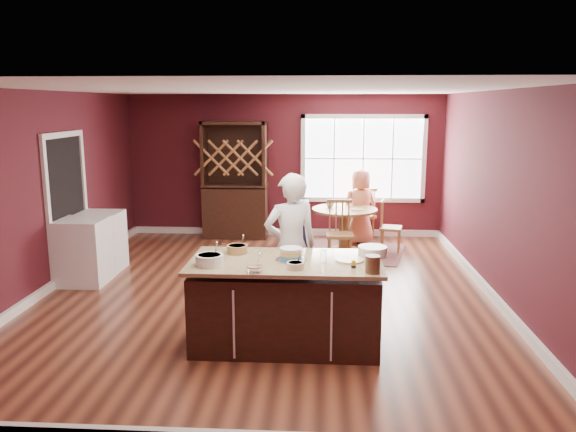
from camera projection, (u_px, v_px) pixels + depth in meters
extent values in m
plane|color=brown|center=(267.00, 293.00, 7.61)|extent=(7.00, 7.00, 0.00)
plane|color=white|center=(266.00, 89.00, 7.08)|extent=(7.00, 7.00, 0.00)
plane|color=#42111A|center=(284.00, 166.00, 10.77)|extent=(6.00, 0.00, 6.00)
plane|color=#42111A|center=(217.00, 275.00, 3.92)|extent=(6.00, 0.00, 6.00)
plane|color=#42111A|center=(44.00, 193.00, 7.52)|extent=(0.00, 7.00, 7.00)
plane|color=#42111A|center=(500.00, 197.00, 7.17)|extent=(0.00, 7.00, 7.00)
cube|color=#361913|center=(286.00, 306.00, 5.94)|extent=(1.92, 0.97, 0.83)
cube|color=#CCC088|center=(286.00, 262.00, 5.85)|extent=(2.00, 1.05, 0.04)
cylinder|color=brown|center=(344.00, 250.00, 9.79)|extent=(0.52, 0.52, 0.04)
cylinder|color=brown|center=(344.00, 231.00, 9.73)|extent=(0.19, 0.19, 0.67)
cylinder|color=brown|center=(345.00, 210.00, 9.65)|extent=(1.12, 1.12, 0.04)
imported|color=silver|center=(291.00, 247.00, 6.55)|extent=(0.74, 0.61, 1.75)
cylinder|color=white|center=(210.00, 260.00, 5.66)|extent=(0.28, 0.28, 0.11)
cylinder|color=#9C6837|center=(237.00, 249.00, 6.12)|extent=(0.23, 0.23, 0.09)
cylinder|color=white|center=(254.00, 269.00, 5.43)|extent=(0.16, 0.16, 0.06)
cylinder|color=beige|center=(295.00, 265.00, 5.54)|extent=(0.17, 0.17, 0.06)
cylinder|color=silver|center=(324.00, 256.00, 5.75)|extent=(0.07, 0.07, 0.14)
cylinder|color=beige|center=(350.00, 260.00, 5.82)|extent=(0.30, 0.30, 0.02)
cylinder|color=white|center=(373.00, 251.00, 5.99)|extent=(0.31, 0.31, 0.11)
cylinder|color=brown|center=(373.00, 264.00, 5.39)|extent=(0.14, 0.14, 0.17)
cube|color=brown|center=(344.00, 250.00, 9.79)|extent=(2.28, 1.95, 0.01)
imported|color=#DE7F5E|center=(360.00, 207.00, 10.14)|extent=(0.77, 0.61, 1.37)
cylinder|color=beige|center=(357.00, 210.00, 9.51)|extent=(0.20, 0.20, 0.02)
imported|color=silver|center=(330.00, 204.00, 9.76)|extent=(0.13, 0.13, 0.10)
cube|color=black|center=(235.00, 180.00, 10.60)|extent=(1.20, 0.50, 2.20)
cube|color=silver|center=(84.00, 251.00, 7.95)|extent=(0.64, 0.62, 0.93)
cube|color=white|center=(101.00, 241.00, 8.58)|extent=(0.62, 0.60, 0.91)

